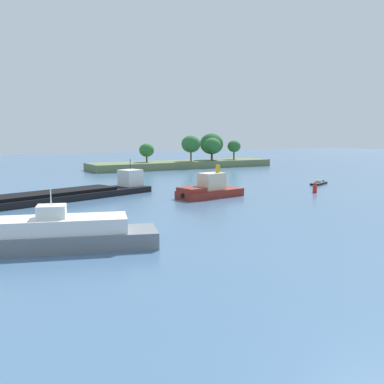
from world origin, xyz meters
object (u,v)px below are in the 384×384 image
fishing_skiff (319,183)px  channel_buoy_red (315,188)px  cargo_barge (51,196)px  tugboat (209,189)px  white_riverboat (15,236)px

fishing_skiff → channel_buoy_red: size_ratio=2.84×
cargo_barge → tugboat: bearing=-19.2°
fishing_skiff → channel_buoy_red: 12.61m
white_riverboat → channel_buoy_red: size_ratio=12.78×
white_riverboat → tugboat: 36.25m
cargo_barge → tugboat: (22.46, -7.84, 0.46)m
fishing_skiff → white_riverboat: 63.24m
tugboat → channel_buoy_red: size_ratio=5.99×
cargo_barge → tugboat: cargo_barge is taller
fishing_skiff → white_riverboat: white_riverboat is taller
fishing_skiff → tugboat: tugboat is taller
white_riverboat → channel_buoy_red: (49.38, 14.97, -0.47)m
tugboat → channel_buoy_red: (18.46, -3.97, -0.46)m
channel_buoy_red → cargo_barge: bearing=163.9°
fishing_skiff → tugboat: bearing=-171.0°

